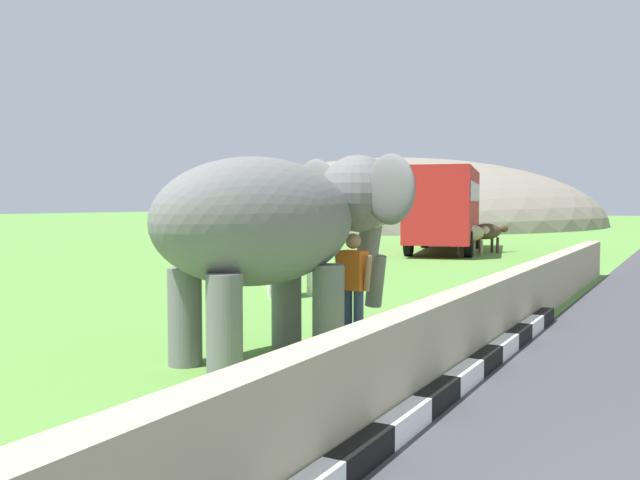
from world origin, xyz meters
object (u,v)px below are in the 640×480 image
object	(u,v)px
elephant	(280,224)
cow_mid	(487,232)
cow_far	(471,234)
bus_red	(445,203)
person_handler	(353,283)
cow_near	(289,258)

from	to	relation	value
elephant	cow_mid	bearing A→B (deg)	7.57
cow_mid	cow_far	distance (m)	1.94
elephant	bus_red	size ratio (longest dim) A/B	0.49
elephant	bus_red	xyz separation A→B (m)	(19.76, 4.40, 0.26)
person_handler	cow_mid	distance (m)	19.24
bus_red	cow_near	bearing A→B (deg)	-174.53
cow_mid	cow_far	size ratio (longest dim) A/B	0.93
cow_far	elephant	bearing A→B (deg)	-171.34
cow_far	cow_mid	bearing A→B (deg)	-2.77
elephant	cow_near	size ratio (longest dim) A/B	2.11
cow_far	cow_near	bearing A→B (deg)	179.08
person_handler	cow_near	bearing A→B (deg)	42.51
elephant	cow_near	bearing A→B (deg)	30.83
cow_near	cow_mid	world-z (taller)	same
person_handler	bus_red	world-z (taller)	bus_red
person_handler	bus_red	bearing A→B (deg)	14.84
elephant	person_handler	size ratio (longest dim) A/B	2.46
person_handler	cow_mid	bearing A→B (deg)	9.59
elephant	bus_red	bearing A→B (deg)	12.55
bus_red	cow_near	distance (m)	14.87
bus_red	cow_mid	bearing A→B (deg)	-77.29
cow_near	elephant	bearing A→B (deg)	-149.17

